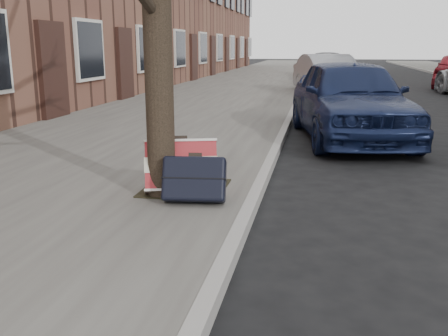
% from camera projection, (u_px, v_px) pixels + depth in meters
% --- Properties ---
extents(ground, '(120.00, 120.00, 0.00)m').
position_uv_depth(ground, '(395.00, 259.00, 3.85)').
color(ground, black).
rests_on(ground, ground).
extents(near_sidewalk, '(5.00, 70.00, 0.12)m').
position_uv_depth(near_sidewalk, '(237.00, 88.00, 18.82)').
color(near_sidewalk, slate).
rests_on(near_sidewalk, ground).
extents(dirt_patch, '(0.85, 0.85, 0.02)m').
position_uv_depth(dirt_patch, '(185.00, 188.00, 5.33)').
color(dirt_patch, black).
rests_on(dirt_patch, near_sidewalk).
extents(suitcase_red, '(0.81, 0.59, 0.56)m').
position_uv_depth(suitcase_red, '(181.00, 167.00, 5.11)').
color(suitcase_red, maroon).
rests_on(suitcase_red, near_sidewalk).
extents(suitcase_navy, '(0.64, 0.42, 0.48)m').
position_uv_depth(suitcase_navy, '(194.00, 179.00, 4.80)').
color(suitcase_navy, black).
rests_on(suitcase_navy, near_sidewalk).
extents(car_near_front, '(2.36, 4.39, 1.42)m').
position_uv_depth(car_near_front, '(350.00, 99.00, 8.65)').
color(car_near_front, '#151F44').
rests_on(car_near_front, ground).
extents(car_near_mid, '(2.50, 4.31, 1.34)m').
position_uv_depth(car_near_mid, '(328.00, 75.00, 16.14)').
color(car_near_mid, '#A0A2A8').
rests_on(car_near_mid, ground).
extents(car_near_back, '(2.79, 4.86, 1.28)m').
position_uv_depth(car_near_back, '(328.00, 65.00, 25.11)').
color(car_near_back, '#38383D').
rests_on(car_near_back, ground).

